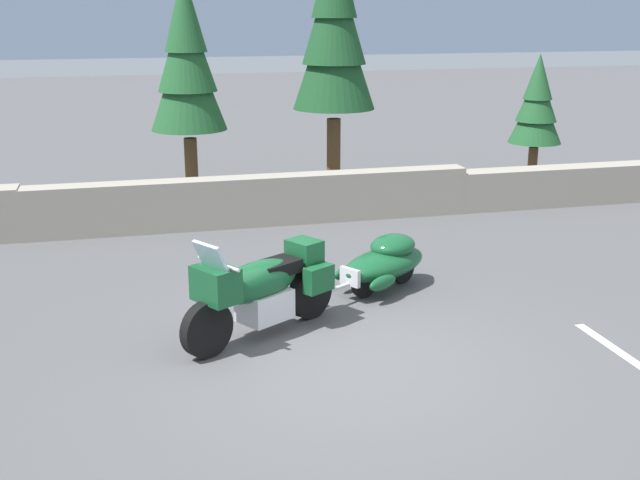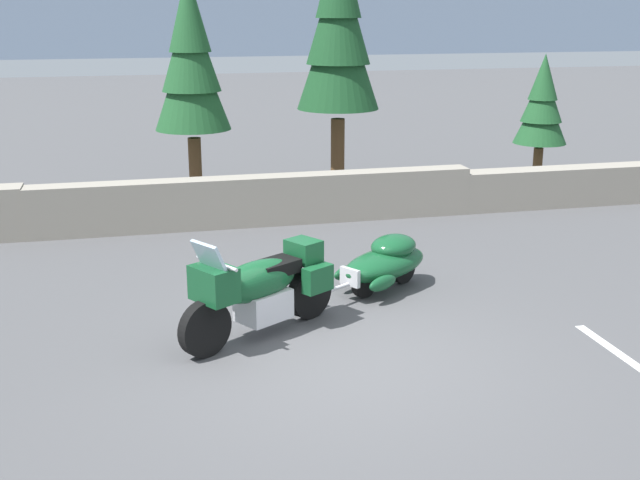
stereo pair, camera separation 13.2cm
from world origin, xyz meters
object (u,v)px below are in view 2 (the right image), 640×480
(pine_tree_secondary, at_px, (542,104))
(pine_tree_far_right, at_px, (191,59))
(touring_motorcycle, at_px, (259,287))
(pine_tree_tall, at_px, (338,27))
(car_shaped_trailer, at_px, (385,262))

(pine_tree_secondary, distance_m, pine_tree_far_right, 7.56)
(touring_motorcycle, xyz_separation_m, pine_tree_tall, (2.84, 7.24, 2.80))
(car_shaped_trailer, height_order, pine_tree_far_right, pine_tree_far_right)
(pine_tree_secondary, height_order, pine_tree_far_right, pine_tree_far_right)
(pine_tree_tall, xyz_separation_m, pine_tree_far_right, (-2.98, -0.11, -0.59))
(car_shaped_trailer, xyz_separation_m, pine_tree_far_right, (-2.11, 5.91, 2.42))
(car_shaped_trailer, xyz_separation_m, pine_tree_secondary, (5.39, 5.78, 1.38))
(pine_tree_far_right, bearing_deg, pine_tree_secondary, -1.02)
(touring_motorcycle, height_order, car_shaped_trailer, touring_motorcycle)
(car_shaped_trailer, bearing_deg, pine_tree_secondary, 47.01)
(pine_tree_tall, bearing_deg, touring_motorcycle, -111.42)
(touring_motorcycle, relative_size, car_shaped_trailer, 0.99)
(touring_motorcycle, bearing_deg, pine_tree_far_right, 91.17)
(car_shaped_trailer, relative_size, pine_tree_tall, 0.38)
(car_shaped_trailer, height_order, pine_tree_tall, pine_tree_tall)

